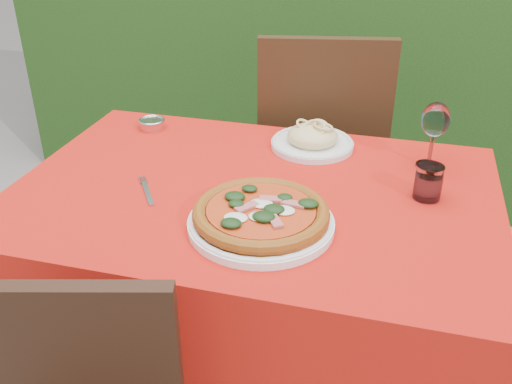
% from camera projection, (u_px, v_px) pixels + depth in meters
% --- Properties ---
extents(hedge, '(3.20, 0.55, 1.78)m').
position_uv_depth(hedge, '(339.00, 8.00, 2.72)').
color(hedge, black).
rests_on(hedge, ground).
extents(dining_table, '(1.26, 0.86, 0.75)m').
position_uv_depth(dining_table, '(254.00, 237.00, 1.57)').
color(dining_table, '#432915').
rests_on(dining_table, ground).
extents(chair_far, '(0.54, 0.54, 1.01)m').
position_uv_depth(chair_far, '(320.00, 146.00, 2.14)').
color(chair_far, black).
rests_on(chair_far, ground).
extents(pizza_plate, '(0.39, 0.39, 0.06)m').
position_uv_depth(pizza_plate, '(261.00, 216.00, 1.32)').
color(pizza_plate, white).
rests_on(pizza_plate, dining_table).
extents(pasta_plate, '(0.25, 0.25, 0.07)m').
position_uv_depth(pasta_plate, '(312.00, 139.00, 1.72)').
color(pasta_plate, silver).
rests_on(pasta_plate, dining_table).
extents(water_glass, '(0.07, 0.07, 0.09)m').
position_uv_depth(water_glass, '(428.00, 184.00, 1.43)').
color(water_glass, white).
rests_on(water_glass, dining_table).
extents(wine_glass, '(0.08, 0.08, 0.19)m').
position_uv_depth(wine_glass, '(435.00, 123.00, 1.55)').
color(wine_glass, silver).
rests_on(wine_glass, dining_table).
extents(fork, '(0.12, 0.16, 0.00)m').
position_uv_depth(fork, '(148.00, 193.00, 1.47)').
color(fork, '#B9B9C0').
rests_on(fork, dining_table).
extents(steel_ramekin, '(0.08, 0.08, 0.03)m').
position_uv_depth(steel_ramekin, '(152.00, 124.00, 1.85)').
color(steel_ramekin, silver).
rests_on(steel_ramekin, dining_table).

